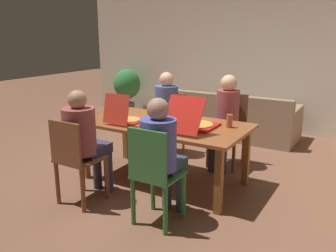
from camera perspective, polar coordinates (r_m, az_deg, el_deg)
ground_plane at (r=4.38m, az=-0.68°, el=-8.82°), size 20.00×20.00×0.00m
back_wall at (r=6.82m, az=13.11°, el=11.48°), size 7.21×0.12×2.80m
dining_table at (r=4.16m, az=-0.71°, el=-0.51°), size 1.98×1.03×0.74m
chair_0 at (r=3.76m, az=-14.80°, el=-5.21°), size 0.42×0.43×0.92m
person_0 at (r=3.79m, az=-13.46°, el=-1.59°), size 0.34×0.54×1.21m
chair_1 at (r=4.82m, az=9.89°, el=-0.20°), size 0.42×0.44×0.97m
person_1 at (r=4.64m, az=9.35°, el=1.87°), size 0.30×0.48×1.24m
chair_2 at (r=3.23m, az=-2.32°, el=-7.81°), size 0.42×0.40×0.96m
person_2 at (r=3.27m, az=-1.07°, el=-3.75°), size 0.34×0.51×1.21m
chair_3 at (r=5.21m, az=0.29°, el=1.07°), size 0.40×0.45×0.90m
person_3 at (r=5.04m, az=-0.55°, el=3.02°), size 0.33×0.51×1.22m
pizza_box_0 at (r=3.90m, az=4.32°, el=0.38°), size 0.42×0.65×0.39m
pizza_box_1 at (r=4.16m, az=-6.92°, el=1.26°), size 0.34×0.42×0.36m
plate_0 at (r=3.75m, az=-1.09°, el=-0.81°), size 0.24×0.24×0.03m
plate_1 at (r=4.22m, az=0.05°, el=0.94°), size 0.25×0.25×0.01m
drinking_glass_0 at (r=4.08m, az=-2.01°, el=1.11°), size 0.07×0.07×0.11m
drinking_glass_1 at (r=3.97m, az=9.93°, el=0.81°), size 0.07×0.07×0.15m
couch at (r=6.26m, az=10.29°, el=0.88°), size 2.18×0.91×0.78m
potted_plant at (r=7.70m, az=-6.66°, el=6.34°), size 0.58×0.58×1.00m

